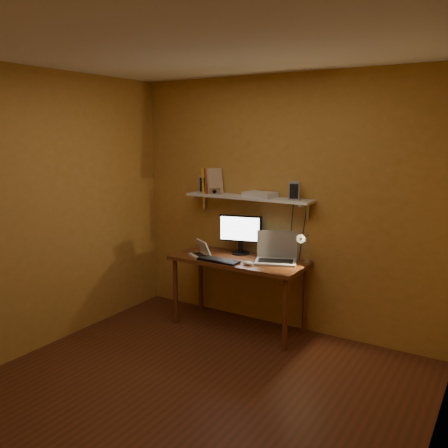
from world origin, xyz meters
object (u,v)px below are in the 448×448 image
Objects in this scene: wall_shelf at (248,198)px; monitor at (241,232)px; shelf_camera at (215,191)px; netbook at (201,252)px; mouse at (248,263)px; keyboard at (218,260)px; speaker_left at (206,184)px; speaker_right at (295,191)px; router at (260,195)px; desk_lamp at (304,244)px; desk at (239,267)px; laptop at (276,254)px.

monitor is at bearing -177.36° from wall_shelf.
netbook is at bearing -92.56° from shelf_camera.
keyboard is at bearing -176.21° from mouse.
speaker_left reaches higher than monitor.
keyboard is 1.03m from speaker_right.
router is at bearing 62.62° from netbook.
keyboard is 0.87m from desk_lamp.
shelf_camera reaches higher than keyboard.
desk_lamp reaches higher than desk.
monitor is at bearing -178.54° from router.
wall_shelf is at bearing 74.27° from keyboard.
speaker_right reaches higher than desk_lamp.
desk_lamp is 1.29m from speaker_left.
speaker_left is (-0.40, 0.38, 0.71)m from keyboard.
laptop is at bearing -4.72° from speaker_left.
keyboard is 0.77m from shelf_camera.
speaker_left is 0.17m from shelf_camera.
netbook is at bearing 171.31° from mouse.
keyboard is 0.32m from mouse.
keyboard is at bearing -108.84° from monitor.
speaker_right is (-0.14, 0.06, 0.51)m from desk_lamp.
shelf_camera is at bearing 160.33° from desk.
speaker_right reaches higher than shelf_camera.
wall_shelf is 0.38m from shelf_camera.
shelf_camera is at bearing 179.61° from desk_lamp.
speaker_right is at bearing 157.42° from desk_lamp.
laptop is at bearing -20.29° from router.
router is (0.14, 0.00, 0.04)m from wall_shelf.
desk is at bearing 175.85° from laptop.
mouse is (0.58, -0.04, -0.03)m from netbook.
desk is 0.27m from mouse.
laptop is 1.10× the size of keyboard.
speaker_right is (0.52, -0.01, 0.11)m from wall_shelf.
monitor is 3.88× the size of shelf_camera.
monitor is 0.77m from speaker_right.
router is (0.25, 0.40, 0.64)m from keyboard.
router reaches higher than wall_shelf.
wall_shelf is (0.00, 0.19, 0.69)m from desk.
wall_shelf is 0.77m from desk_lamp.
netbook is 0.28m from keyboard.
netbook reaches higher than desk.
desk_lamp reaches higher than netbook.
wall_shelf is 0.75m from netbook.
desk is 13.74× the size of mouse.
mouse is 0.32× the size of router.
wall_shelf is at bearing 70.60° from netbook.
netbook is 1.55× the size of speaker_right.
wall_shelf is 0.65m from laptop.
laptop is 2.63× the size of speaker_right.
shelf_camera is 0.51m from router.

